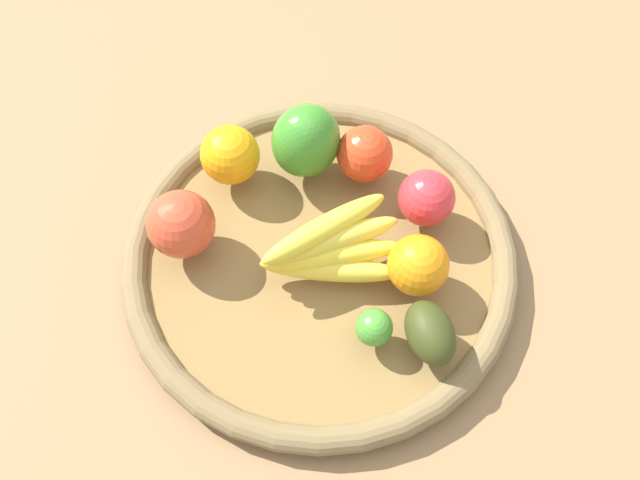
# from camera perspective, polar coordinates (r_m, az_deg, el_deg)

# --- Properties ---
(ground_plane) EXTENTS (2.40, 2.40, 0.00)m
(ground_plane) POSITION_cam_1_polar(r_m,az_deg,el_deg) (0.84, 0.00, -2.02)
(ground_plane) COLOR olive
(ground_plane) RESTS_ON ground
(basket) EXTENTS (0.48, 0.48, 0.04)m
(basket) POSITION_cam_1_polar(r_m,az_deg,el_deg) (0.83, 0.00, -1.42)
(basket) COLOR olive
(basket) RESTS_ON ground_plane
(apple_0) EXTENTS (0.07, 0.07, 0.07)m
(apple_0) POSITION_cam_1_polar(r_m,az_deg,el_deg) (0.85, 3.75, 7.20)
(apple_0) COLOR red
(apple_0) RESTS_ON basket
(banana_bunch) EXTENTS (0.14, 0.17, 0.07)m
(banana_bunch) POSITION_cam_1_polar(r_m,az_deg,el_deg) (0.77, 0.74, -0.74)
(banana_bunch) COLOR yellow
(banana_bunch) RESTS_ON basket
(orange_1) EXTENTS (0.09, 0.09, 0.07)m
(orange_1) POSITION_cam_1_polar(r_m,az_deg,el_deg) (0.85, -7.43, 7.15)
(orange_1) COLOR orange
(orange_1) RESTS_ON basket
(orange_0) EXTENTS (0.08, 0.08, 0.07)m
(orange_0) POSITION_cam_1_polar(r_m,az_deg,el_deg) (0.77, 8.20, -2.10)
(orange_0) COLOR orange
(orange_0) RESTS_ON basket
(apple_1) EXTENTS (0.10, 0.10, 0.08)m
(apple_1) POSITION_cam_1_polar(r_m,az_deg,el_deg) (0.80, -11.55, 1.31)
(apple_1) COLOR #CC4529
(apple_1) RESTS_ON basket
(apple_2) EXTENTS (0.10, 0.10, 0.07)m
(apple_2) POSITION_cam_1_polar(r_m,az_deg,el_deg) (0.82, 8.90, 3.49)
(apple_2) COLOR red
(apple_2) RESTS_ON basket
(bell_pepper) EXTENTS (0.09, 0.10, 0.10)m
(bell_pepper) POSITION_cam_1_polar(r_m,az_deg,el_deg) (0.84, -1.19, 8.30)
(bell_pepper) COLOR #3B8928
(bell_pepper) RESTS_ON basket
(avocado) EXTENTS (0.09, 0.08, 0.05)m
(avocado) POSITION_cam_1_polar(r_m,az_deg,el_deg) (0.74, 9.10, -7.77)
(avocado) COLOR #343A16
(avocado) RESTS_ON basket
(lime_0) EXTENTS (0.05, 0.05, 0.04)m
(lime_0) POSITION_cam_1_polar(r_m,az_deg,el_deg) (0.74, 4.54, -7.31)
(lime_0) COLOR #44902E
(lime_0) RESTS_ON basket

